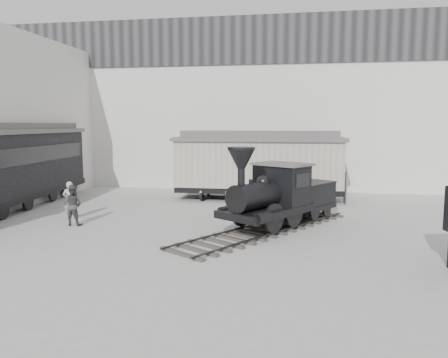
% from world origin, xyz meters
% --- Properties ---
extents(ground, '(90.00, 90.00, 0.00)m').
position_xyz_m(ground, '(0.00, 0.00, 0.00)').
color(ground, '#9E9E9B').
extents(north_wall, '(34.00, 2.51, 11.00)m').
position_xyz_m(north_wall, '(0.00, 14.98, 5.55)').
color(north_wall, silver).
rests_on(north_wall, ground).
extents(west_pavilion, '(7.00, 12.11, 9.00)m').
position_xyz_m(west_pavilion, '(-14.50, 9.96, 4.49)').
color(west_pavilion, silver).
rests_on(west_pavilion, ground).
extents(locomotive, '(6.94, 9.00, 3.34)m').
position_xyz_m(locomotive, '(1.98, 3.55, 1.23)').
color(locomotive, '#413834').
rests_on(locomotive, ground).
extents(boxcar, '(9.57, 3.09, 3.90)m').
position_xyz_m(boxcar, '(0.65, 10.41, 2.05)').
color(boxcar, black).
rests_on(boxcar, ground).
extents(visitor_a, '(0.71, 0.56, 1.71)m').
position_xyz_m(visitor_a, '(-7.30, 3.80, 0.86)').
color(visitor_a, beige).
rests_on(visitor_a, ground).
extents(visitor_b, '(0.86, 0.67, 1.74)m').
position_xyz_m(visitor_b, '(-6.55, 2.68, 0.87)').
color(visitor_b, '#3E3F41').
rests_on(visitor_b, ground).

